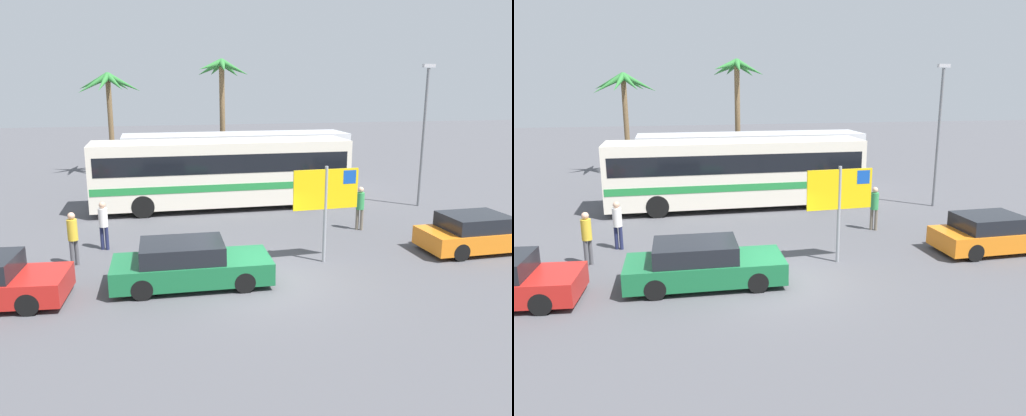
% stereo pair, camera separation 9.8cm
% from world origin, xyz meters
% --- Properties ---
extents(ground, '(120.00, 120.00, 0.00)m').
position_xyz_m(ground, '(0.00, 0.00, 0.00)').
color(ground, '#4C4C51').
extents(bus_front_coach, '(11.88, 2.73, 3.17)m').
position_xyz_m(bus_front_coach, '(0.30, 9.66, 1.78)').
color(bus_front_coach, silver).
rests_on(bus_front_coach, ground).
extents(bus_rear_coach, '(11.88, 2.73, 3.17)m').
position_xyz_m(bus_rear_coach, '(1.59, 12.98, 1.78)').
color(bus_rear_coach, silver).
rests_on(bus_rear_coach, ground).
extents(ferry_sign, '(2.20, 0.18, 3.20)m').
position_xyz_m(ferry_sign, '(2.54, 1.40, 2.33)').
color(ferry_sign, gray).
rests_on(ferry_sign, ground).
extents(car_orange, '(4.20, 1.93, 1.32)m').
position_xyz_m(car_orange, '(8.17, 1.38, 0.64)').
color(car_orange, orange).
rests_on(car_orange, ground).
extents(car_green, '(4.61, 1.96, 1.32)m').
position_xyz_m(car_green, '(-2.01, 0.32, 0.64)').
color(car_green, '#196638').
rests_on(car_green, ground).
extents(pedestrian_near_sign, '(0.32, 0.32, 1.74)m').
position_xyz_m(pedestrian_near_sign, '(-4.69, 4.22, 1.03)').
color(pedestrian_near_sign, '#1E2347').
rests_on(pedestrian_near_sign, ground).
extents(pedestrian_crossing_lot, '(0.32, 0.32, 1.77)m').
position_xyz_m(pedestrian_crossing_lot, '(5.16, 4.70, 1.05)').
color(pedestrian_crossing_lot, '#706656').
rests_on(pedestrian_crossing_lot, ground).
extents(pedestrian_by_bus, '(0.32, 0.32, 1.78)m').
position_xyz_m(pedestrian_by_bus, '(-5.52, 2.72, 1.06)').
color(pedestrian_by_bus, '#4C4C51').
rests_on(pedestrian_by_bus, ground).
extents(lamp_post_left_side, '(0.56, 0.20, 6.61)m').
position_xyz_m(lamp_post_left_side, '(9.63, 7.98, 3.63)').
color(lamp_post_left_side, slate).
rests_on(lamp_post_left_side, ground).
extents(palm_tree_seaside, '(4.06, 4.22, 6.44)m').
position_xyz_m(palm_tree_seaside, '(-5.29, 19.75, 5.31)').
color(palm_tree_seaside, brown).
rests_on(palm_tree_seaside, ground).
extents(palm_tree_inland, '(3.25, 3.36, 7.19)m').
position_xyz_m(palm_tree_inland, '(1.46, 16.97, 5.91)').
color(palm_tree_inland, brown).
rests_on(palm_tree_inland, ground).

